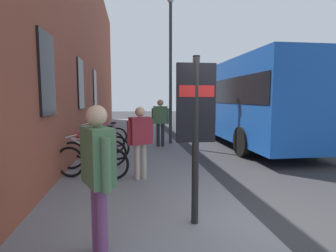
% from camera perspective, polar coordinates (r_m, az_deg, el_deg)
% --- Properties ---
extents(ground, '(60.00, 60.00, 0.00)m').
position_cam_1_polar(ground, '(10.07, 8.74, -5.14)').
color(ground, '#2D2D30').
extents(sidewalk_pavement, '(24.00, 3.50, 0.12)m').
position_cam_1_polar(sidewalk_pavement, '(11.60, -7.34, -3.33)').
color(sidewalk_pavement, slate).
rests_on(sidewalk_pavement, ground).
extents(station_facade, '(22.00, 0.65, 8.26)m').
position_cam_1_polar(station_facade, '(12.78, -17.25, 15.63)').
color(station_facade, brown).
rests_on(station_facade, ground).
extents(bicycle_end_of_row, '(0.66, 1.71, 0.97)m').
position_cam_1_polar(bicycle_end_of_row, '(6.26, -16.13, -7.40)').
color(bicycle_end_of_row, black).
rests_on(bicycle_end_of_row, sidewalk_pavement).
extents(bicycle_nearest_sign, '(0.48, 1.77, 0.97)m').
position_cam_1_polar(bicycle_nearest_sign, '(7.18, -15.90, -5.68)').
color(bicycle_nearest_sign, black).
rests_on(bicycle_nearest_sign, sidewalk_pavement).
extents(bicycle_by_door, '(0.58, 1.74, 0.97)m').
position_cam_1_polar(bicycle_by_door, '(8.09, -14.37, -4.33)').
color(bicycle_by_door, black).
rests_on(bicycle_by_door, sidewalk_pavement).
extents(bicycle_leaning_wall, '(0.66, 1.71, 0.97)m').
position_cam_1_polar(bicycle_leaning_wall, '(9.05, -14.58, -3.25)').
color(bicycle_leaning_wall, black).
rests_on(bicycle_leaning_wall, sidewalk_pavement).
extents(bicycle_beside_lamp, '(0.57, 1.74, 0.97)m').
position_cam_1_polar(bicycle_beside_lamp, '(10.03, -13.74, -2.34)').
color(bicycle_beside_lamp, black).
rests_on(bicycle_beside_lamp, sidewalk_pavement).
extents(transit_info_sign, '(0.10, 0.55, 2.40)m').
position_cam_1_polar(transit_info_sign, '(3.72, 6.03, 2.62)').
color(transit_info_sign, black).
rests_on(transit_info_sign, sidewalk_pavement).
extents(city_bus, '(10.52, 2.71, 3.35)m').
position_cam_1_polar(city_bus, '(12.56, 14.87, 5.74)').
color(city_bus, '#1951B2').
rests_on(city_bus, ground).
extents(pedestrian_near_bus, '(0.61, 0.43, 1.75)m').
position_cam_1_polar(pedestrian_near_bus, '(3.07, -14.91, -8.37)').
color(pedestrian_near_bus, '#723F72').
rests_on(pedestrian_near_bus, sidewalk_pavement).
extents(pedestrian_by_facade, '(0.38, 0.65, 1.77)m').
position_cam_1_polar(pedestrian_by_facade, '(9.90, -1.66, 1.75)').
color(pedestrian_by_facade, '#26262D').
rests_on(pedestrian_by_facade, sidewalk_pavement).
extents(pedestrian_crossing_street, '(0.39, 0.58, 1.63)m').
position_cam_1_polar(pedestrian_crossing_street, '(5.89, -6.02, -2.04)').
color(pedestrian_crossing_street, '#B2A599').
rests_on(pedestrian_crossing_street, sidewalk_pavement).
extents(street_lamp, '(0.28, 0.28, 5.74)m').
position_cam_1_polar(street_lamp, '(10.65, 0.56, 14.36)').
color(street_lamp, '#333338').
rests_on(street_lamp, sidewalk_pavement).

